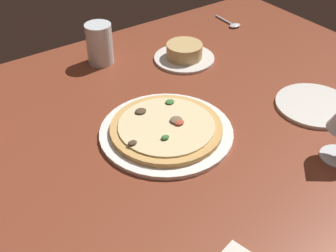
{
  "coord_description": "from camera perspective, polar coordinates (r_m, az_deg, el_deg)",
  "views": [
    {
      "loc": [
        -42.48,
        -59.91,
        64.06
      ],
      "look_at": [
        0.29,
        1.08,
        7.0
      ],
      "focal_mm": 46.1,
      "sensor_mm": 36.0,
      "label": 1
    }
  ],
  "objects": [
    {
      "name": "ramekin_on_saucer",
      "position": [
        1.24,
        2.17,
        9.56
      ],
      "size": [
        17.26,
        17.26,
        4.85
      ],
      "color": "silver",
      "rests_on": "dining_table"
    },
    {
      "name": "dining_table",
      "position": [
        0.96,
        0.23,
        -2.75
      ],
      "size": [
        150.0,
        110.0,
        4.0
      ],
      "primitive_type": "cube",
      "color": "brown",
      "rests_on": "ground"
    },
    {
      "name": "spoon",
      "position": [
        1.47,
        8.44,
        13.2
      ],
      "size": [
        4.11,
        11.44,
        1.0
      ],
      "color": "silver",
      "rests_on": "dining_table"
    },
    {
      "name": "side_plate",
      "position": [
        1.11,
        18.82,
        2.62
      ],
      "size": [
        18.89,
        18.89,
        0.9
      ],
      "primitive_type": "cylinder",
      "color": "silver",
      "rests_on": "dining_table"
    },
    {
      "name": "pizza_main",
      "position": [
        0.96,
        -0.24,
        -0.49
      ],
      "size": [
        29.87,
        29.87,
        3.34
      ],
      "color": "white",
      "rests_on": "dining_table"
    },
    {
      "name": "water_glass",
      "position": [
        1.23,
        -9.01,
        10.34
      ],
      "size": [
        7.32,
        7.32,
        11.38
      ],
      "color": "silver",
      "rests_on": "dining_table"
    }
  ]
}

